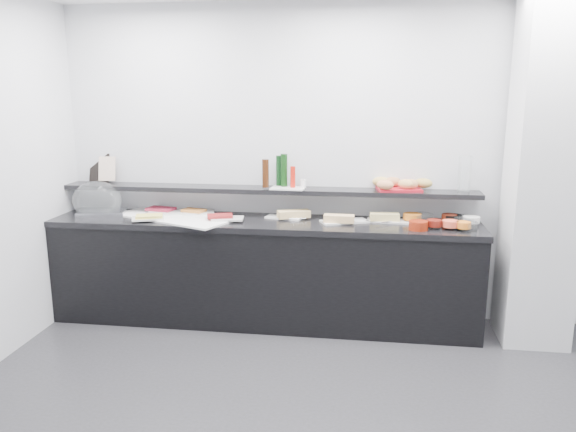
# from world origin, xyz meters

# --- Properties ---
(back_wall) EXTENTS (5.00, 0.02, 2.70)m
(back_wall) POSITION_xyz_m (0.00, 2.00, 1.35)
(back_wall) COLOR silver
(back_wall) RESTS_ON ground
(column) EXTENTS (0.50, 0.50, 2.70)m
(column) POSITION_xyz_m (1.50, 1.65, 1.35)
(column) COLOR silver
(column) RESTS_ON ground
(buffet_cabinet) EXTENTS (3.60, 0.60, 0.85)m
(buffet_cabinet) POSITION_xyz_m (-0.70, 1.70, 0.42)
(buffet_cabinet) COLOR black
(buffet_cabinet) RESTS_ON ground
(counter_top) EXTENTS (3.62, 0.62, 0.05)m
(counter_top) POSITION_xyz_m (-0.70, 1.70, 0.88)
(counter_top) COLOR black
(counter_top) RESTS_ON buffet_cabinet
(wall_shelf) EXTENTS (3.60, 0.25, 0.04)m
(wall_shelf) POSITION_xyz_m (-0.70, 1.88, 1.13)
(wall_shelf) COLOR black
(wall_shelf) RESTS_ON back_wall
(cloche_base) EXTENTS (0.45, 0.36, 0.04)m
(cloche_base) POSITION_xyz_m (-2.14, 1.72, 0.92)
(cloche_base) COLOR silver
(cloche_base) RESTS_ON counter_top
(cloche_dome) EXTENTS (0.48, 0.37, 0.34)m
(cloche_dome) POSITION_xyz_m (-2.19, 1.74, 1.03)
(cloche_dome) COLOR white
(cloche_dome) RESTS_ON cloche_base
(linen_runner) EXTENTS (1.17, 0.88, 0.01)m
(linen_runner) POSITION_xyz_m (-1.46, 1.72, 0.91)
(linen_runner) COLOR white
(linen_runner) RESTS_ON counter_top
(platter_meat_a) EXTENTS (0.35, 0.28, 0.01)m
(platter_meat_a) POSITION_xyz_m (-1.59, 1.80, 0.92)
(platter_meat_a) COLOR silver
(platter_meat_a) RESTS_ON linen_runner
(food_meat_a) EXTENTS (0.26, 0.19, 0.02)m
(food_meat_a) POSITION_xyz_m (-1.65, 1.84, 0.94)
(food_meat_a) COLOR maroon
(food_meat_a) RESTS_ON platter_meat_a
(platter_salmon) EXTENTS (0.32, 0.25, 0.01)m
(platter_salmon) POSITION_xyz_m (-1.30, 1.84, 0.92)
(platter_salmon) COLOR silver
(platter_salmon) RESTS_ON linen_runner
(food_salmon) EXTENTS (0.22, 0.17, 0.02)m
(food_salmon) POSITION_xyz_m (-1.34, 1.82, 0.94)
(food_salmon) COLOR orange
(food_salmon) RESTS_ON platter_salmon
(platter_cheese) EXTENTS (0.30, 0.26, 0.01)m
(platter_cheese) POSITION_xyz_m (-1.65, 1.55, 0.92)
(platter_cheese) COLOR white
(platter_cheese) RESTS_ON linen_runner
(food_cheese) EXTENTS (0.25, 0.20, 0.02)m
(food_cheese) POSITION_xyz_m (-1.64, 1.54, 0.94)
(food_cheese) COLOR #E9D45A
(food_cheese) RESTS_ON platter_cheese
(platter_meat_b) EXTENTS (0.28, 0.21, 0.01)m
(platter_meat_b) POSITION_xyz_m (-0.98, 1.63, 0.92)
(platter_meat_b) COLOR silver
(platter_meat_b) RESTS_ON linen_runner
(food_meat_b) EXTENTS (0.24, 0.19, 0.02)m
(food_meat_b) POSITION_xyz_m (-1.05, 1.64, 0.94)
(food_meat_b) COLOR maroon
(food_meat_b) RESTS_ON platter_meat_b
(sandwich_plate_left) EXTENTS (0.33, 0.20, 0.01)m
(sandwich_plate_left) POSITION_xyz_m (-0.53, 1.80, 0.91)
(sandwich_plate_left) COLOR white
(sandwich_plate_left) RESTS_ON counter_top
(sandwich_food_left) EXTENTS (0.29, 0.20, 0.06)m
(sandwich_food_left) POSITION_xyz_m (-0.45, 1.78, 0.94)
(sandwich_food_left) COLOR #E5C078
(sandwich_food_left) RESTS_ON sandwich_plate_left
(tongs_left) EXTENTS (0.16, 0.03, 0.01)m
(tongs_left) POSITION_xyz_m (-0.42, 1.72, 0.92)
(tongs_left) COLOR silver
(tongs_left) RESTS_ON sandwich_plate_left
(sandwich_plate_mid) EXTENTS (0.42, 0.31, 0.01)m
(sandwich_plate_mid) POSITION_xyz_m (-0.01, 1.72, 0.91)
(sandwich_plate_mid) COLOR white
(sandwich_plate_mid) RESTS_ON counter_top
(sandwich_food_mid) EXTENTS (0.25, 0.10, 0.06)m
(sandwich_food_mid) POSITION_xyz_m (-0.06, 1.66, 0.94)
(sandwich_food_mid) COLOR #E6B779
(sandwich_food_mid) RESTS_ON sandwich_plate_mid
(tongs_mid) EXTENTS (0.15, 0.06, 0.01)m
(tongs_mid) POSITION_xyz_m (-0.12, 1.66, 0.92)
(tongs_mid) COLOR silver
(tongs_mid) RESTS_ON sandwich_plate_mid
(sandwich_plate_right) EXTENTS (0.41, 0.21, 0.01)m
(sandwich_plate_right) POSITION_xyz_m (0.37, 1.80, 0.91)
(sandwich_plate_right) COLOR silver
(sandwich_plate_right) RESTS_ON counter_top
(sandwich_food_right) EXTENTS (0.24, 0.11, 0.06)m
(sandwich_food_right) POSITION_xyz_m (0.31, 1.78, 0.94)
(sandwich_food_right) COLOR #D3BE6E
(sandwich_food_right) RESTS_ON sandwich_plate_right
(tongs_right) EXTENTS (0.14, 0.10, 0.01)m
(tongs_right) POSITION_xyz_m (0.31, 1.69, 0.92)
(tongs_right) COLOR silver
(tongs_right) RESTS_ON sandwich_plate_right
(bowl_glass_fruit) EXTENTS (0.21, 0.21, 0.07)m
(bowl_glass_fruit) POSITION_xyz_m (0.62, 1.82, 0.94)
(bowl_glass_fruit) COLOR silver
(bowl_glass_fruit) RESTS_ON counter_top
(fill_glass_fruit) EXTENTS (0.15, 0.15, 0.05)m
(fill_glass_fruit) POSITION_xyz_m (0.54, 1.81, 0.95)
(fill_glass_fruit) COLOR orange
(fill_glass_fruit) RESTS_ON bowl_glass_fruit
(bowl_black_jam) EXTENTS (0.16, 0.16, 0.07)m
(bowl_black_jam) POSITION_xyz_m (0.87, 1.82, 0.94)
(bowl_black_jam) COLOR black
(bowl_black_jam) RESTS_ON counter_top
(fill_black_jam) EXTENTS (0.15, 0.15, 0.05)m
(fill_black_jam) POSITION_xyz_m (0.84, 1.83, 0.95)
(fill_black_jam) COLOR #5C1B0D
(fill_black_jam) RESTS_ON bowl_black_jam
(bowl_glass_cream) EXTENTS (0.24, 0.24, 0.07)m
(bowl_glass_cream) POSITION_xyz_m (0.96, 1.78, 0.94)
(bowl_glass_cream) COLOR silver
(bowl_glass_cream) RESTS_ON counter_top
(fill_glass_cream) EXTENTS (0.15, 0.15, 0.05)m
(fill_glass_cream) POSITION_xyz_m (1.01, 1.77, 0.95)
(fill_glass_cream) COLOR white
(fill_glass_cream) RESTS_ON bowl_glass_cream
(bowl_red_jam) EXTENTS (0.20, 0.20, 0.07)m
(bowl_red_jam) POSITION_xyz_m (0.57, 1.54, 0.94)
(bowl_red_jam) COLOR maroon
(bowl_red_jam) RESTS_ON counter_top
(fill_red_jam) EXTENTS (0.14, 0.14, 0.05)m
(fill_red_jam) POSITION_xyz_m (0.70, 1.60, 0.95)
(fill_red_jam) COLOR #60160D
(fill_red_jam) RESTS_ON bowl_red_jam
(bowl_glass_salmon) EXTENTS (0.18, 0.18, 0.07)m
(bowl_glass_salmon) POSITION_xyz_m (0.95, 1.58, 0.94)
(bowl_glass_salmon) COLOR silver
(bowl_glass_salmon) RESTS_ON counter_top
(fill_glass_salmon) EXTENTS (0.16, 0.16, 0.05)m
(fill_glass_salmon) POSITION_xyz_m (0.82, 1.59, 0.95)
(fill_glass_salmon) COLOR #F15A3B
(fill_glass_salmon) RESTS_ON bowl_glass_salmon
(bowl_black_fruit) EXTENTS (0.13, 0.13, 0.07)m
(bowl_black_fruit) POSITION_xyz_m (0.92, 1.58, 0.94)
(bowl_black_fruit) COLOR black
(bowl_black_fruit) RESTS_ON counter_top
(fill_black_fruit) EXTENTS (0.11, 0.11, 0.05)m
(fill_black_fruit) POSITION_xyz_m (0.91, 1.56, 0.95)
(fill_black_fruit) COLOR orange
(fill_black_fruit) RESTS_ON bowl_black_fruit
(framed_print) EXTENTS (0.21, 0.10, 0.26)m
(framed_print) POSITION_xyz_m (-2.27, 1.99, 1.28)
(framed_print) COLOR black
(framed_print) RESTS_ON wall_shelf
(print_art) EXTENTS (0.16, 0.06, 0.22)m
(print_art) POSITION_xyz_m (-2.17, 1.93, 1.28)
(print_art) COLOR beige
(print_art) RESTS_ON framed_print
(condiment_tray) EXTENTS (0.30, 0.20, 0.01)m
(condiment_tray) POSITION_xyz_m (-0.51, 1.84, 1.16)
(condiment_tray) COLOR white
(condiment_tray) RESTS_ON wall_shelf
(bottle_green_a) EXTENTS (0.07, 0.07, 0.26)m
(bottle_green_a) POSITION_xyz_m (-0.60, 1.94, 1.29)
(bottle_green_a) COLOR #0E3413
(bottle_green_a) RESTS_ON condiment_tray
(bottle_brown) EXTENTS (0.07, 0.07, 0.24)m
(bottle_brown) POSITION_xyz_m (-0.70, 1.82, 1.28)
(bottle_brown) COLOR #3B1B0A
(bottle_brown) RESTS_ON condiment_tray
(bottle_green_b) EXTENTS (0.06, 0.06, 0.28)m
(bottle_green_b) POSITION_xyz_m (-0.55, 1.89, 1.30)
(bottle_green_b) COLOR #0E330F
(bottle_green_b) RESTS_ON condiment_tray
(bottle_hot) EXTENTS (0.06, 0.06, 0.18)m
(bottle_hot) POSITION_xyz_m (-0.46, 1.85, 1.25)
(bottle_hot) COLOR red
(bottle_hot) RESTS_ON condiment_tray
(shaker_salt) EXTENTS (0.03, 0.03, 0.07)m
(shaker_salt) POSITION_xyz_m (-0.37, 1.86, 1.20)
(shaker_salt) COLOR white
(shaker_salt) RESTS_ON condiment_tray
(shaker_pepper) EXTENTS (0.03, 0.03, 0.07)m
(shaker_pepper) POSITION_xyz_m (-0.39, 1.87, 1.20)
(shaker_pepper) COLOR white
(shaker_pepper) RESTS_ON condiment_tray
(bread_tray) EXTENTS (0.39, 0.30, 0.02)m
(bread_tray) POSITION_xyz_m (0.43, 1.91, 1.16)
(bread_tray) COLOR red
(bread_tray) RESTS_ON wall_shelf
(bread_roll_nw) EXTENTS (0.16, 0.11, 0.08)m
(bread_roll_nw) POSITION_xyz_m (0.28, 1.96, 1.21)
(bread_roll_nw) COLOR tan
(bread_roll_nw) RESTS_ON bread_tray
(bread_roll_n) EXTENTS (0.18, 0.14, 0.08)m
(bread_roll_n) POSITION_xyz_m (0.37, 1.97, 1.21)
(bread_roll_n) COLOR #BE7748
(bread_roll_n) RESTS_ON bread_tray
(bread_roll_ne) EXTENTS (0.18, 0.15, 0.08)m
(bread_roll_ne) POSITION_xyz_m (0.63, 1.93, 1.21)
(bread_roll_ne) COLOR #AF9142
(bread_roll_ne) RESTS_ON bread_tray
(bread_roll_sw) EXTENTS (0.16, 0.13, 0.08)m
(bread_roll_sw) POSITION_xyz_m (0.31, 1.79, 1.21)
(bread_roll_sw) COLOR #D38250
(bread_roll_sw) RESTS_ON bread_tray
(bread_roll_se) EXTENTS (0.15, 0.13, 0.08)m
(bread_roll_se) POSITION_xyz_m (0.48, 1.86, 1.21)
(bread_roll_se) COLOR tan
(bread_roll_se) RESTS_ON bread_tray
(bread_roll_mide) EXTENTS (0.14, 0.10, 0.08)m
(bread_roll_mide) POSITION_xyz_m (0.52, 1.87, 1.21)
(bread_roll_mide) COLOR #BF8248
(bread_roll_mide) RESTS_ON bread_tray
(carafe) EXTENTS (0.14, 0.14, 0.30)m
(carafe) POSITION_xyz_m (0.95, 1.88, 1.30)
(carafe) COLOR white
(carafe) RESTS_ON wall_shelf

